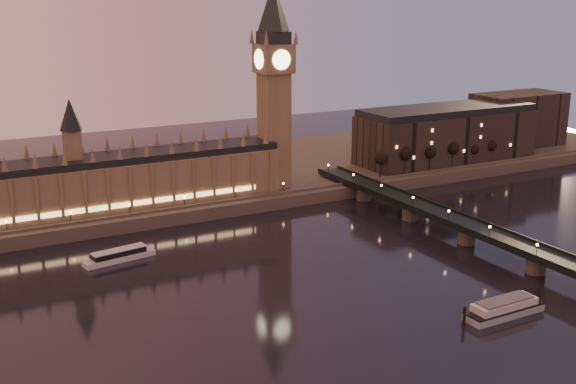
% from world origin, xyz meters
% --- Properties ---
extents(ground, '(700.00, 700.00, 0.00)m').
position_xyz_m(ground, '(0.00, 0.00, 0.00)').
color(ground, black).
rests_on(ground, ground).
extents(far_embankment, '(560.00, 130.00, 6.00)m').
position_xyz_m(far_embankment, '(30.00, 165.00, 3.00)').
color(far_embankment, '#423D35').
rests_on(far_embankment, ground).
extents(palace_of_westminster, '(180.00, 26.62, 52.00)m').
position_xyz_m(palace_of_westminster, '(-40.12, 120.99, 21.71)').
color(palace_of_westminster, brown).
rests_on(palace_of_westminster, ground).
extents(big_ben, '(17.68, 17.68, 104.00)m').
position_xyz_m(big_ben, '(53.99, 120.99, 63.95)').
color(big_ben, brown).
rests_on(big_ben, ground).
extents(westminster_bridge, '(13.20, 260.00, 15.30)m').
position_xyz_m(westminster_bridge, '(91.61, 0.00, 5.52)').
color(westminster_bridge, black).
rests_on(westminster_bridge, ground).
extents(city_block, '(155.00, 45.00, 34.00)m').
position_xyz_m(city_block, '(194.94, 130.93, 22.24)').
color(city_block, black).
rests_on(city_block, ground).
extents(bare_tree_0, '(6.44, 6.44, 13.10)m').
position_xyz_m(bare_tree_0, '(113.14, 109.00, 15.79)').
color(bare_tree_0, black).
rests_on(bare_tree_0, ground).
extents(bare_tree_1, '(6.44, 6.44, 13.10)m').
position_xyz_m(bare_tree_1, '(128.96, 109.00, 15.79)').
color(bare_tree_1, black).
rests_on(bare_tree_1, ground).
extents(bare_tree_2, '(6.44, 6.44, 13.10)m').
position_xyz_m(bare_tree_2, '(144.78, 109.00, 15.79)').
color(bare_tree_2, black).
rests_on(bare_tree_2, ground).
extents(bare_tree_3, '(6.44, 6.44, 13.10)m').
position_xyz_m(bare_tree_3, '(160.60, 109.00, 15.79)').
color(bare_tree_3, black).
rests_on(bare_tree_3, ground).
extents(bare_tree_4, '(6.44, 6.44, 13.10)m').
position_xyz_m(bare_tree_4, '(176.42, 109.00, 15.79)').
color(bare_tree_4, black).
rests_on(bare_tree_4, ground).
extents(bare_tree_5, '(6.44, 6.44, 13.10)m').
position_xyz_m(bare_tree_5, '(192.24, 109.00, 15.79)').
color(bare_tree_5, black).
rests_on(bare_tree_5, ground).
extents(cruise_boat_a, '(29.49, 10.70, 4.62)m').
position_xyz_m(cruise_boat_a, '(-42.06, 69.10, 2.03)').
color(cruise_boat_a, silver).
rests_on(cruise_boat_a, ground).
extents(moored_barge, '(33.56, 8.50, 6.15)m').
position_xyz_m(moored_barge, '(54.25, -40.88, 2.60)').
color(moored_barge, '#8FA6B6').
rests_on(moored_barge, ground).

